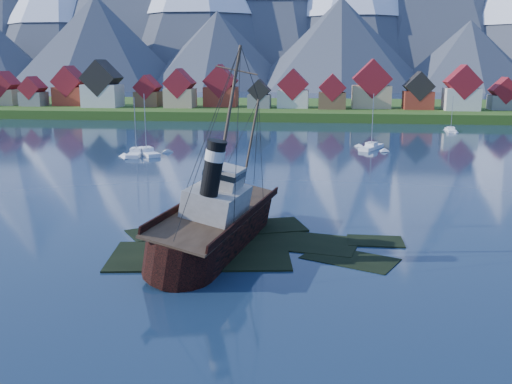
# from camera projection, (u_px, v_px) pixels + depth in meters

# --- Properties ---
(ground) EXTENTS (1400.00, 1400.00, 0.00)m
(ground) POSITION_uv_depth(u_px,v_px,m) (233.00, 251.00, 59.17)
(ground) COLOR #16283F
(ground) RESTS_ON ground
(shoal) EXTENTS (31.71, 21.24, 1.14)m
(shoal) POSITION_uv_depth(u_px,v_px,m) (252.00, 248.00, 61.13)
(shoal) COLOR black
(shoal) RESTS_ON ground
(shore_bank) EXTENTS (600.00, 80.00, 3.20)m
(shore_bank) POSITION_uv_depth(u_px,v_px,m) (300.00, 112.00, 223.78)
(shore_bank) COLOR #274D16
(shore_bank) RESTS_ON ground
(seawall) EXTENTS (600.00, 2.50, 2.00)m
(seawall) POSITION_uv_depth(u_px,v_px,m) (295.00, 122.00, 186.99)
(seawall) COLOR #3F3D38
(seawall) RESTS_ON ground
(town) EXTENTS (250.96, 16.69, 17.30)m
(town) POSITION_uv_depth(u_px,v_px,m) (208.00, 91.00, 208.28)
(town) COLOR maroon
(town) RESTS_ON ground
(tugboat_wreck) EXTENTS (6.51, 28.04, 22.22)m
(tugboat_wreck) POSITION_uv_depth(u_px,v_px,m) (216.00, 218.00, 61.10)
(tugboat_wreck) COLOR black
(tugboat_wreck) RESTS_ON ground
(sailboat_a) EXTENTS (3.84, 10.58, 12.63)m
(sailboat_a) POSITION_uv_depth(u_px,v_px,m) (137.00, 154.00, 120.41)
(sailboat_a) COLOR white
(sailboat_a) RESTS_ON ground
(sailboat_c) EXTENTS (8.17, 9.89, 13.33)m
(sailboat_c) POSITION_uv_depth(u_px,v_px,m) (146.00, 153.00, 121.02)
(sailboat_c) COLOR white
(sailboat_c) RESTS_ON ground
(sailboat_d) EXTENTS (6.30, 9.54, 12.92)m
(sailboat_d) POSITION_uv_depth(u_px,v_px,m) (371.00, 148.00, 128.57)
(sailboat_d) COLOR white
(sailboat_d) RESTS_ON ground
(sailboat_e) EXTENTS (2.83, 9.02, 10.31)m
(sailboat_e) POSITION_uv_depth(u_px,v_px,m) (451.00, 131.00, 161.70)
(sailboat_e) COLOR white
(sailboat_e) RESTS_ON ground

